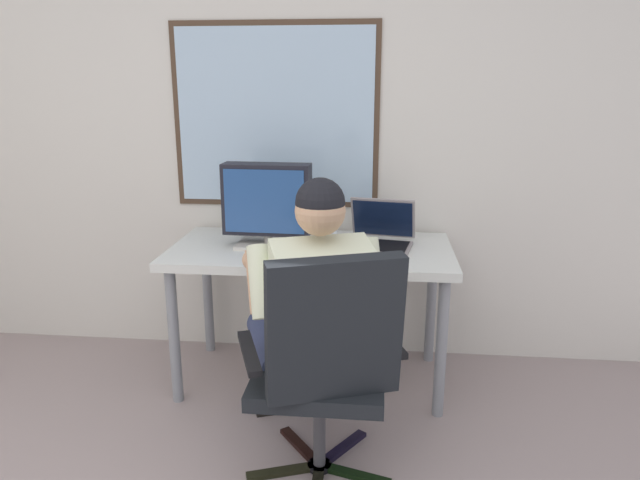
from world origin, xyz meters
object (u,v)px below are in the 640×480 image
(wine_glass, at_px, (328,237))
(laptop, at_px, (380,233))
(crt_monitor, at_px, (267,202))
(person_seated, at_px, (312,312))
(desk, at_px, (311,262))
(office_chair, at_px, (326,359))

(wine_glass, bearing_deg, laptop, 47.76)
(crt_monitor, distance_m, laptop, 0.59)
(person_seated, bearing_deg, desk, 97.01)
(office_chair, height_order, laptop, office_chair)
(person_seated, height_order, wine_glass, person_seated)
(desk, bearing_deg, crt_monitor, 178.69)
(office_chair, distance_m, crt_monitor, 1.01)
(person_seated, xyz_separation_m, crt_monitor, (-0.29, 0.59, 0.34))
(desk, distance_m, person_seated, 0.59)
(office_chair, xyz_separation_m, crt_monitor, (-0.38, 0.85, 0.41))
(office_chair, height_order, crt_monitor, crt_monitor)
(desk, height_order, person_seated, person_seated)
(laptop, bearing_deg, crt_monitor, -172.21)
(person_seated, distance_m, wine_glass, 0.45)
(office_chair, relative_size, crt_monitor, 2.22)
(crt_monitor, relative_size, wine_glass, 3.07)
(person_seated, relative_size, crt_monitor, 2.73)
(crt_monitor, xyz_separation_m, laptop, (0.56, 0.08, -0.17))
(office_chair, xyz_separation_m, laptop, (0.19, 0.92, 0.25))
(wine_glass, bearing_deg, person_seated, -94.45)
(crt_monitor, bearing_deg, wine_glass, -29.95)
(crt_monitor, xyz_separation_m, wine_glass, (0.32, -0.19, -0.12))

